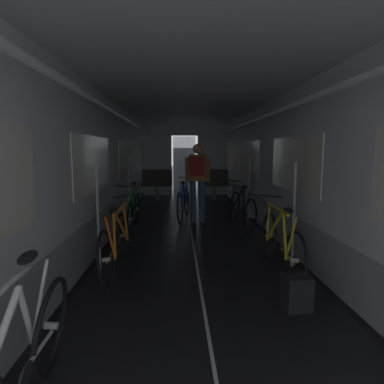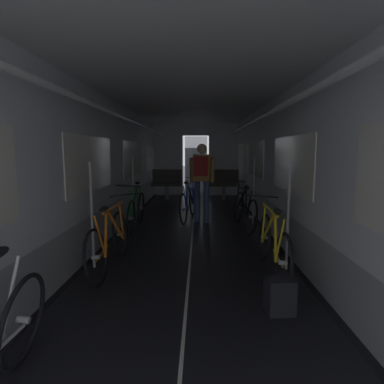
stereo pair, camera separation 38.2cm
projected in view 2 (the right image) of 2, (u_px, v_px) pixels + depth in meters
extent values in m
cube|color=black|center=(108.00, 242.00, 5.35)|extent=(0.08, 11.50, 0.01)
cube|color=black|center=(276.00, 243.00, 5.29)|extent=(0.08, 11.50, 0.01)
cube|color=beige|center=(192.00, 243.00, 5.32)|extent=(0.03, 11.27, 0.00)
cube|color=#9EA0A5|center=(102.00, 225.00, 5.32)|extent=(0.12, 11.50, 0.60)
cube|color=silver|center=(99.00, 152.00, 5.16)|extent=(0.12, 11.50, 1.85)
cube|color=white|center=(92.00, 164.00, 4.61)|extent=(0.02, 1.90, 0.80)
cube|color=white|center=(133.00, 159.00, 7.46)|extent=(0.02, 1.90, 0.80)
cube|color=white|center=(151.00, 156.00, 10.31)|extent=(0.02, 1.90, 0.80)
cube|color=yellow|center=(108.00, 162.00, 5.43)|extent=(0.01, 0.20, 0.28)
cylinder|color=white|center=(119.00, 116.00, 5.08)|extent=(0.07, 11.04, 0.07)
cylinder|color=#B7BABF|center=(92.00, 216.00, 4.12)|extent=(0.04, 0.04, 1.40)
cylinder|color=#B7BABF|center=(133.00, 191.00, 6.70)|extent=(0.04, 0.04, 1.40)
cube|color=#9EA0A5|center=(282.00, 226.00, 5.25)|extent=(0.12, 11.50, 0.60)
cube|color=silver|center=(285.00, 152.00, 5.09)|extent=(0.12, 11.50, 1.85)
cube|color=white|center=(291.00, 164.00, 4.54)|extent=(0.02, 1.90, 0.80)
cube|color=white|center=(256.00, 159.00, 7.39)|extent=(0.02, 1.90, 0.80)
cube|color=white|center=(240.00, 156.00, 10.24)|extent=(0.02, 1.90, 0.80)
cube|color=yellow|center=(277.00, 162.00, 5.37)|extent=(0.01, 0.20, 0.28)
cylinder|color=white|center=(265.00, 115.00, 5.02)|extent=(0.07, 11.04, 0.07)
cylinder|color=#B7BABF|center=(288.00, 217.00, 4.06)|extent=(0.04, 0.04, 1.40)
cylinder|color=#B7BABF|center=(254.00, 191.00, 6.64)|extent=(0.04, 0.04, 1.40)
cube|color=silver|center=(168.00, 160.00, 10.94)|extent=(1.00, 0.12, 2.45)
cube|color=silver|center=(223.00, 160.00, 10.90)|extent=(1.00, 0.12, 2.45)
cube|color=silver|center=(196.00, 130.00, 10.79)|extent=(0.90, 0.12, 0.40)
cube|color=#4C4F54|center=(196.00, 165.00, 11.64)|extent=(0.81, 0.04, 2.05)
cube|color=silver|center=(192.00, 89.00, 4.99)|extent=(3.14, 11.62, 0.12)
cylinder|color=gray|center=(167.00, 193.00, 10.02)|extent=(0.12, 0.12, 0.44)
cube|color=#47423D|center=(167.00, 184.00, 9.99)|extent=(0.96, 0.44, 0.10)
cube|color=#47423D|center=(167.00, 176.00, 10.14)|extent=(0.96, 0.08, 0.40)
torus|color=gray|center=(154.00, 169.00, 10.16)|extent=(0.14, 0.14, 0.02)
cylinder|color=gray|center=(224.00, 193.00, 9.98)|extent=(0.12, 0.12, 0.44)
cube|color=#47423D|center=(224.00, 184.00, 9.95)|extent=(0.96, 0.44, 0.10)
cube|color=#47423D|center=(224.00, 176.00, 10.10)|extent=(0.96, 0.08, 0.40)
torus|color=gray|center=(210.00, 169.00, 10.11)|extent=(0.14, 0.14, 0.02)
torus|color=black|center=(251.00, 217.00, 5.79)|extent=(0.20, 0.68, 0.67)
cylinder|color=#B2B2B7|center=(251.00, 217.00, 5.79)|extent=(0.10, 0.06, 0.06)
torus|color=black|center=(239.00, 207.00, 6.80)|extent=(0.20, 0.68, 0.67)
cylinder|color=#B2B2B7|center=(239.00, 207.00, 6.80)|extent=(0.10, 0.06, 0.06)
cylinder|color=black|center=(241.00, 200.00, 6.45)|extent=(0.17, 0.53, 0.56)
cylinder|color=black|center=(246.00, 203.00, 6.05)|extent=(0.08, 0.35, 0.55)
cylinder|color=black|center=(241.00, 188.00, 6.26)|extent=(0.12, 0.82, 0.04)
cylinder|color=black|center=(249.00, 204.00, 5.82)|extent=(0.11, 0.16, 0.49)
cylinder|color=black|center=(248.00, 216.00, 6.01)|extent=(0.07, 0.45, 0.07)
cylinder|color=black|center=(238.00, 196.00, 6.73)|extent=(0.09, 0.10, 0.49)
cylinder|color=black|center=(246.00, 215.00, 6.24)|extent=(0.05, 0.17, 0.17)
ellipsoid|color=black|center=(246.00, 187.00, 5.83)|extent=(0.12, 0.25, 0.07)
cylinder|color=black|center=(236.00, 181.00, 6.70)|extent=(0.44, 0.07, 0.08)
torus|color=black|center=(23.00, 320.00, 2.28)|extent=(0.16, 0.68, 0.67)
cylinder|color=#B2B2B7|center=(23.00, 320.00, 2.28)|extent=(0.10, 0.06, 0.06)
cylinder|color=silver|center=(11.00, 293.00, 2.18)|extent=(0.08, 0.17, 0.49)
cylinder|color=silver|center=(7.00, 341.00, 2.06)|extent=(0.06, 0.45, 0.07)
torus|color=black|center=(96.00, 257.00, 3.61)|extent=(0.14, 0.67, 0.67)
cylinder|color=#B2B2B7|center=(96.00, 257.00, 3.61)|extent=(0.10, 0.05, 0.06)
torus|color=black|center=(120.00, 234.00, 4.62)|extent=(0.14, 0.67, 0.67)
cylinder|color=#B2B2B7|center=(120.00, 234.00, 4.62)|extent=(0.10, 0.05, 0.06)
cylinder|color=orange|center=(115.00, 224.00, 4.28)|extent=(0.12, 0.54, 0.56)
cylinder|color=orange|center=(106.00, 232.00, 3.87)|extent=(0.10, 0.34, 0.55)
cylinder|color=orange|center=(114.00, 207.00, 4.09)|extent=(0.06, 0.82, 0.04)
cylinder|color=orange|center=(100.00, 235.00, 3.64)|extent=(0.09, 0.16, 0.49)
cylinder|color=orange|center=(102.00, 253.00, 3.83)|extent=(0.03, 0.45, 0.07)
cylinder|color=orange|center=(121.00, 218.00, 4.56)|extent=(0.09, 0.09, 0.49)
cylinder|color=black|center=(108.00, 249.00, 4.06)|extent=(0.04, 0.17, 0.17)
ellipsoid|color=black|center=(103.00, 209.00, 3.65)|extent=(0.10, 0.24, 0.07)
cylinder|color=black|center=(124.00, 195.00, 4.53)|extent=(0.44, 0.03, 0.08)
torus|color=black|center=(141.00, 208.00, 6.71)|extent=(0.08, 0.67, 0.67)
cylinder|color=#B2B2B7|center=(141.00, 208.00, 6.71)|extent=(0.09, 0.05, 0.06)
torus|color=black|center=(131.00, 218.00, 5.69)|extent=(0.08, 0.67, 0.67)
cylinder|color=#B2B2B7|center=(131.00, 218.00, 5.69)|extent=(0.09, 0.05, 0.06)
cylinder|color=#1E8438|center=(133.00, 203.00, 5.98)|extent=(0.07, 0.54, 0.56)
cylinder|color=#1E8438|center=(137.00, 200.00, 6.38)|extent=(0.07, 0.34, 0.55)
cylinder|color=#1E8438|center=(134.00, 188.00, 6.10)|extent=(0.04, 0.82, 0.04)
cylinder|color=#1E8438|center=(139.00, 197.00, 6.60)|extent=(0.05, 0.16, 0.49)
cylinder|color=#1E8438|center=(139.00, 211.00, 6.49)|extent=(0.03, 0.45, 0.07)
cylinder|color=#1E8438|center=(130.00, 205.00, 5.69)|extent=(0.06, 0.09, 0.49)
cylinder|color=black|center=(137.00, 214.00, 6.27)|extent=(0.02, 0.17, 0.17)
ellipsoid|color=black|center=(138.00, 183.00, 6.52)|extent=(0.09, 0.24, 0.07)
cylinder|color=black|center=(128.00, 186.00, 5.63)|extent=(0.44, 0.03, 0.05)
torus|color=black|center=(283.00, 263.00, 3.43)|extent=(0.09, 0.67, 0.67)
cylinder|color=#B2B2B7|center=(283.00, 263.00, 3.43)|extent=(0.09, 0.05, 0.06)
torus|color=black|center=(264.00, 237.00, 4.44)|extent=(0.09, 0.67, 0.67)
cylinder|color=#B2B2B7|center=(264.00, 237.00, 4.44)|extent=(0.09, 0.05, 0.06)
cylinder|color=yellow|center=(268.00, 227.00, 4.10)|extent=(0.08, 0.54, 0.56)
cylinder|color=yellow|center=(276.00, 236.00, 3.70)|extent=(0.08, 0.34, 0.55)
cylinder|color=yellow|center=(270.00, 210.00, 3.91)|extent=(0.04, 0.82, 0.04)
cylinder|color=yellow|center=(280.00, 239.00, 3.47)|extent=(0.06, 0.16, 0.49)
cylinder|color=yellow|center=(278.00, 258.00, 3.66)|extent=(0.03, 0.45, 0.07)
cylinder|color=yellow|center=(264.00, 221.00, 4.38)|extent=(0.07, 0.09, 0.49)
cylinder|color=black|center=(274.00, 253.00, 3.88)|extent=(0.03, 0.17, 0.17)
ellipsoid|color=black|center=(278.00, 212.00, 3.48)|extent=(0.10, 0.24, 0.07)
cylinder|color=black|center=(262.00, 196.00, 4.36)|extent=(0.44, 0.03, 0.06)
cylinder|color=#384C75|center=(197.00, 202.00, 6.83)|extent=(0.13, 0.13, 0.90)
cylinder|color=#384C75|center=(206.00, 202.00, 6.80)|extent=(0.13, 0.13, 0.90)
cube|color=olive|center=(202.00, 168.00, 6.72)|extent=(0.38, 0.26, 0.56)
cylinder|color=olive|center=(192.00, 170.00, 6.77)|extent=(0.11, 0.21, 0.53)
cylinder|color=olive|center=(212.00, 170.00, 6.71)|extent=(0.11, 0.21, 0.53)
sphere|color=beige|center=(202.00, 149.00, 6.66)|extent=(0.21, 0.21, 0.21)
cube|color=maroon|center=(201.00, 166.00, 6.54)|extent=(0.30, 0.19, 0.40)
torus|color=black|center=(183.00, 209.00, 6.58)|extent=(0.19, 0.67, 0.67)
cylinder|color=#B2B2B7|center=(183.00, 209.00, 6.58)|extent=(0.10, 0.06, 0.06)
torus|color=black|center=(192.00, 201.00, 7.58)|extent=(0.19, 0.67, 0.67)
cylinder|color=#B2B2B7|center=(192.00, 201.00, 7.58)|extent=(0.10, 0.06, 0.06)
cylinder|color=#2342B7|center=(190.00, 194.00, 7.24)|extent=(0.16, 0.53, 0.56)
cylinder|color=#2342B7|center=(187.00, 197.00, 6.84)|extent=(0.06, 0.35, 0.55)
cylinder|color=#2342B7|center=(190.00, 183.00, 7.05)|extent=(0.17, 0.82, 0.04)
cylinder|color=#2342B7|center=(185.00, 197.00, 6.62)|extent=(0.08, 0.16, 0.49)
cylinder|color=#2342B7|center=(186.00, 208.00, 6.80)|extent=(0.10, 0.45, 0.07)
cylinder|color=#2342B7|center=(193.00, 191.00, 7.51)|extent=(0.05, 0.10, 0.49)
cylinder|color=black|center=(188.00, 207.00, 7.03)|extent=(0.05, 0.17, 0.17)
ellipsoid|color=black|center=(186.00, 182.00, 6.62)|extent=(0.13, 0.25, 0.07)
cylinder|color=black|center=(194.00, 177.00, 7.48)|extent=(0.44, 0.09, 0.05)
cube|color=black|center=(280.00, 296.00, 3.01)|extent=(0.28, 0.23, 0.34)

